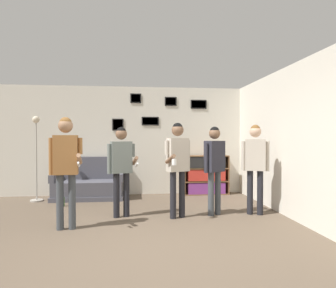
{
  "coord_description": "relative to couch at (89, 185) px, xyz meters",
  "views": [
    {
      "loc": [
        -0.11,
        -3.69,
        1.42
      ],
      "look_at": [
        0.5,
        1.93,
        1.3
      ],
      "focal_mm": 32.0,
      "sensor_mm": 36.0,
      "label": 1
    }
  ],
  "objects": [
    {
      "name": "ground_plane",
      "position": [
        1.21,
        -3.48,
        -0.31
      ],
      "size": [
        20.0,
        20.0,
        0.0
      ],
      "primitive_type": "plane",
      "color": "brown"
    },
    {
      "name": "wall_back",
      "position": [
        1.21,
        0.41,
        1.05
      ],
      "size": [
        7.58,
        0.08,
        2.7
      ],
      "color": "silver",
      "rests_on": "ground_plane"
    },
    {
      "name": "wall_right",
      "position": [
        3.83,
        -1.55,
        1.04
      ],
      "size": [
        0.06,
        6.26,
        2.7
      ],
      "color": "silver",
      "rests_on": "ground_plane"
    },
    {
      "name": "couch",
      "position": [
        0.0,
        0.0,
        0.0
      ],
      "size": [
        1.61,
        0.8,
        0.96
      ],
      "color": "#4C4C56",
      "rests_on": "ground_plane"
    },
    {
      "name": "bookshelf",
      "position": [
        2.85,
        0.19,
        0.18
      ],
      "size": [
        1.14,
        0.3,
        0.98
      ],
      "color": "brown",
      "rests_on": "ground_plane"
    },
    {
      "name": "floor_lamp",
      "position": [
        -1.12,
        -0.21,
        0.8
      ],
      "size": [
        0.28,
        0.28,
        1.91
      ],
      "color": "#ADA89E",
      "rests_on": "ground_plane"
    },
    {
      "name": "person_player_foreground_left",
      "position": [
        0.02,
        -2.42,
        0.77
      ],
      "size": [
        0.52,
        0.45,
        1.74
      ],
      "color": "#3D4247",
      "rests_on": "ground_plane"
    },
    {
      "name": "person_player_foreground_center",
      "position": [
        0.84,
        -1.78,
        0.68
      ],
      "size": [
        0.55,
        0.42,
        1.61
      ],
      "color": "black",
      "rests_on": "ground_plane"
    },
    {
      "name": "person_watcher_holding_cup",
      "position": [
        1.83,
        -1.94,
        0.73
      ],
      "size": [
        0.47,
        0.53,
        1.68
      ],
      "color": "black",
      "rests_on": "ground_plane"
    },
    {
      "name": "person_spectator_near_bookshelf",
      "position": [
        2.54,
        -1.82,
        0.68
      ],
      "size": [
        0.44,
        0.36,
        1.62
      ],
      "color": "#3D4247",
      "rests_on": "ground_plane"
    },
    {
      "name": "person_spectator_far_right",
      "position": [
        3.29,
        -1.86,
        0.71
      ],
      "size": [
        0.47,
        0.32,
        1.66
      ],
      "color": "black",
      "rests_on": "ground_plane"
    },
    {
      "name": "bottle_on_floor",
      "position": [
        -0.4,
        -0.8,
        -0.2
      ],
      "size": [
        0.06,
        0.06,
        0.27
      ],
      "color": "#3D6638",
      "rests_on": "ground_plane"
    },
    {
      "name": "drinking_cup",
      "position": [
        3.0,
        0.19,
        0.73
      ],
      "size": [
        0.08,
        0.08,
        0.11
      ],
      "color": "red",
      "rests_on": "bookshelf"
    }
  ]
}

